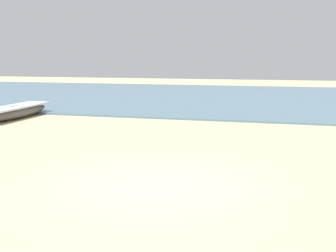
% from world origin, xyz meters
% --- Properties ---
extents(ground, '(80.00, 80.00, 0.00)m').
position_xyz_m(ground, '(0.00, 0.00, 0.00)').
color(ground, beige).
extents(sea_water, '(60.00, 20.00, 0.08)m').
position_xyz_m(sea_water, '(0.00, 18.40, 0.04)').
color(sea_water, slate).
rests_on(sea_water, ground).
extents(fishing_boat_0, '(1.08, 4.37, 0.71)m').
position_xyz_m(fishing_boat_0, '(-8.23, 7.10, 0.28)').
color(fishing_boat_0, '#5B5651').
rests_on(fishing_boat_0, ground).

